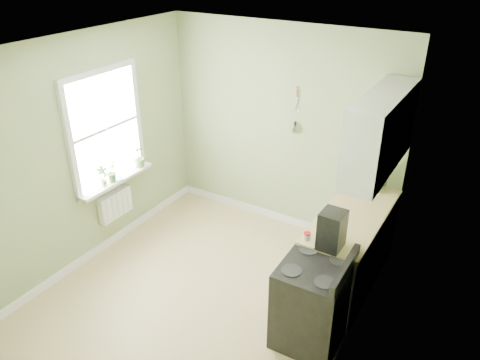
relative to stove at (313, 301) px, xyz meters
The scene contains 21 objects.
floor 1.36m from the stove, behind, with size 3.20×3.60×0.02m, color tan.
ceiling 2.60m from the stove, behind, with size 3.20×3.60×0.02m, color white.
wall_back 2.39m from the stove, 125.28° to the left, with size 3.20×0.02×2.70m, color #97A872.
wall_left 3.03m from the stove, behind, with size 0.02×3.60×2.70m, color #97A872.
wall_right 0.96m from the stove, ahead, with size 0.02×3.60×2.70m, color #97A872.
base_cabinets 1.00m from the stove, 88.69° to the left, with size 0.60×1.60×0.87m, color white.
countertop 1.09m from the stove, 89.27° to the left, with size 0.64×1.60×0.04m, color #D8C584.
upper_cabinets 1.79m from the stove, 82.32° to the left, with size 0.35×1.40×0.80m, color white.
window 3.08m from the stove, behind, with size 0.06×1.14×1.44m.
window_sill 2.84m from the stove, behind, with size 0.18×1.14×0.04m, color white.
radiator 2.83m from the stove, behind, with size 0.12×0.50×0.35m, color white.
wall_utensils 2.36m from the stove, 121.25° to the left, with size 0.02×0.14×0.58m.
stove is the anchor object (origin of this frame).
stand_mixer 1.84m from the stove, 88.65° to the left, with size 0.22×0.33×0.38m.
kettle 1.82m from the stove, 97.57° to the left, with size 0.17×0.10×0.17m.
coffee_maker 0.71m from the stove, 87.49° to the left, with size 0.22×0.25×0.39m.
red_tray 1.84m from the stove, 95.53° to the left, with size 0.39×0.39×0.02m, color red.
jar 0.63m from the stove, 127.60° to the left, with size 0.07×0.07×0.08m.
plant_a 2.84m from the stove, behind, with size 0.14×0.10×0.27m, color #42652F.
plant_b 2.85m from the stove, behind, with size 0.15×0.12×0.27m, color #42652F.
plant_c 2.93m from the stove, 165.54° to the left, with size 0.15×0.15×0.28m, color #42652F.
Camera 1 is at (2.45, -3.31, 3.56)m, focal length 35.00 mm.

